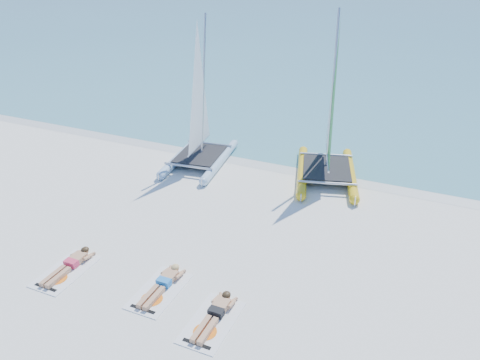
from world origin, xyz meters
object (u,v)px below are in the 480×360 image
object	(u,v)px
towel_c	(212,322)
sunbather_b	(163,283)
catamaran_yellow	(330,124)
sunbather_a	(70,264)
towel_a	(66,271)
towel_b	(159,291)
sunbather_c	(215,313)
catamaran_blue	(199,121)

from	to	relation	value
towel_c	sunbather_b	bearing A→B (deg)	159.85
catamaran_yellow	sunbather_a	bearing A→B (deg)	-134.72
sunbather_b	towel_c	size ratio (longest dim) A/B	0.93
catamaran_yellow	towel_c	xyz separation A→B (m)	(-0.38, -9.15, -1.95)
towel_a	sunbather_a	xyz separation A→B (m)	(0.00, 0.19, 0.11)
towel_c	towel_b	bearing A→B (deg)	165.59
sunbather_b	towel_c	bearing A→B (deg)	-20.15
towel_c	sunbather_a	bearing A→B (deg)	176.18
catamaran_yellow	towel_b	distance (m)	9.17
sunbather_b	sunbather_c	world-z (taller)	same
catamaran_yellow	sunbather_a	world-z (taller)	catamaran_yellow
catamaran_blue	towel_b	world-z (taller)	catamaran_blue
catamaran_blue	towel_a	bearing A→B (deg)	-96.89
towel_b	sunbather_c	bearing A→B (deg)	-8.35
towel_b	sunbather_b	size ratio (longest dim) A/B	1.07
towel_c	sunbather_c	xyz separation A→B (m)	(0.00, 0.19, 0.11)
sunbather_b	catamaran_yellow	bearing A→B (deg)	75.97
catamaran_yellow	sunbather_a	distance (m)	10.29
sunbather_b	catamaran_blue	bearing A→B (deg)	110.93
towel_b	towel_c	xyz separation A→B (m)	(1.74, -0.45, 0.00)
towel_a	towel_c	bearing A→B (deg)	-1.39
catamaran_blue	sunbather_c	bearing A→B (deg)	-66.97
catamaran_yellow	towel_a	world-z (taller)	catamaran_yellow
catamaran_yellow	sunbather_b	bearing A→B (deg)	-119.74
sunbather_a	catamaran_yellow	bearing A→B (deg)	60.98
towel_a	sunbather_a	bearing A→B (deg)	90.00
towel_b	sunbather_b	world-z (taller)	sunbather_b
catamaran_blue	towel_c	bearing A→B (deg)	-67.57
catamaran_blue	sunbather_b	size ratio (longest dim) A/B	3.41
sunbather_a	towel_c	distance (m)	4.54
towel_a	towel_b	bearing A→B (deg)	6.92
catamaran_yellow	sunbather_b	size ratio (longest dim) A/B	3.61
towel_b	sunbather_a	bearing A→B (deg)	-177.00
towel_b	catamaran_yellow	bearing A→B (deg)	76.26
sunbather_b	towel_c	world-z (taller)	sunbather_b
catamaran_blue	sunbather_b	xyz separation A→B (m)	(2.83, -7.39, -1.64)
catamaran_yellow	sunbather_c	distance (m)	9.16
towel_a	sunbather_c	world-z (taller)	sunbather_c
towel_b	towel_c	world-z (taller)	same
catamaran_yellow	towel_b	size ratio (longest dim) A/B	3.37
catamaran_yellow	sunbather_a	size ratio (longest dim) A/B	3.61
towel_a	towel_b	distance (m)	2.80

